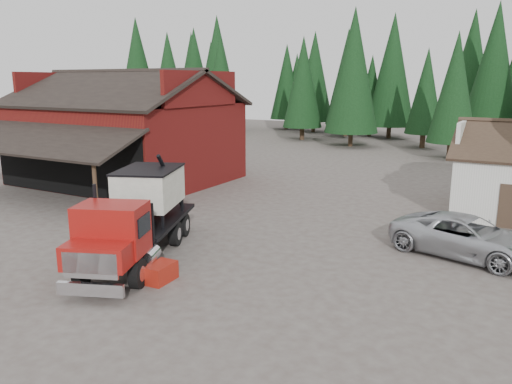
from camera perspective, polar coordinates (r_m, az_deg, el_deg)
The scene contains 9 objects.
ground at distance 19.75m, azimuth -10.87°, elevation -6.67°, with size 120.00×120.00×0.00m, color #4E433D.
red_barn at distance 33.61m, azimuth -14.61°, elevation 5.79°, with size 12.80×13.63×7.18m.
conifer_backdrop at distance 57.80m, azimuth 17.07°, elevation 5.66°, with size 76.00×16.00×16.00m, color black, non-canonical shape.
near_pine_a at distance 54.26m, azimuth -9.95°, elevation 12.37°, with size 4.40×4.40×11.40m.
near_pine_b at distance 44.57m, azimuth 21.78°, elevation 11.02°, with size 3.96×3.96×10.40m.
near_pine_d at distance 50.79m, azimuth 11.06°, elevation 13.46°, with size 5.28×5.28×13.40m.
feed_truck at distance 18.72m, azimuth -13.37°, elevation -2.42°, with size 5.01×8.27×3.64m.
silver_car at distance 20.22m, azimuth 22.98°, elevation -4.74°, with size 2.54×5.50×1.53m, color #B6B8BE.
equip_box at distance 16.84m, azimuth -10.90°, elevation -9.03°, with size 0.70×1.10×0.60m, color maroon.
Camera 1 is at (12.19, -14.13, 6.44)m, focal length 35.00 mm.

